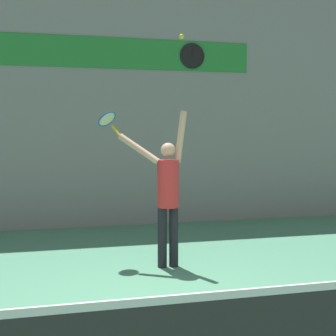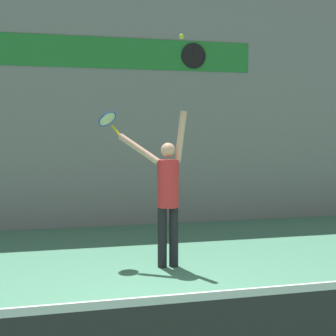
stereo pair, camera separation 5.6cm
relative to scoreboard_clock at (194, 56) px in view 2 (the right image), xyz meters
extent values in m
plane|color=#4C8C6B|center=(-1.69, -5.20, -3.49)|extent=(18.00, 18.00, 0.00)
cube|color=gray|center=(-1.69, 0.08, -0.99)|extent=(18.00, 0.10, 5.00)
cube|color=#288C38|center=(-1.69, 0.02, 0.00)|extent=(5.81, 0.02, 0.61)
cylinder|color=black|center=(0.00, 0.00, 0.00)|extent=(0.48, 0.02, 0.48)
torus|color=black|center=(0.00, 0.00, 0.00)|extent=(0.53, 0.05, 0.53)
cube|color=black|center=(0.00, -0.01, 0.08)|extent=(0.02, 0.01, 0.19)
cube|color=white|center=(-1.69, -6.82, -2.56)|extent=(8.82, 0.02, 0.05)
cylinder|color=black|center=(-1.35, -3.07, -3.06)|extent=(0.13, 0.13, 0.86)
cylinder|color=black|center=(-1.18, -3.07, -3.06)|extent=(0.13, 0.13, 0.86)
cylinder|color=red|center=(-1.27, -3.07, -2.30)|extent=(0.31, 0.31, 0.67)
sphere|color=#D8A884|center=(-1.27, -3.07, -1.82)|extent=(0.20, 0.20, 0.20)
cylinder|color=#D8A884|center=(-1.09, -3.10, -1.64)|extent=(0.20, 0.19, 0.72)
cylinder|color=#D8A884|center=(-1.64, -2.87, -1.81)|extent=(0.57, 0.49, 0.44)
cylinder|color=yellow|center=(-1.93, -2.62, -1.56)|extent=(0.14, 0.16, 0.18)
torus|color=#1E51A5|center=(-2.05, -2.48, -1.38)|extent=(0.38, 0.37, 0.23)
cylinder|color=beige|center=(-2.05, -2.48, -1.38)|extent=(0.32, 0.31, 0.19)
sphere|color=#CCDB2D|center=(-1.10, -3.14, -0.27)|extent=(0.07, 0.07, 0.07)
camera|label=1|loc=(-2.82, -9.41, -1.58)|focal=50.00mm
camera|label=2|loc=(-2.77, -9.42, -1.58)|focal=50.00mm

